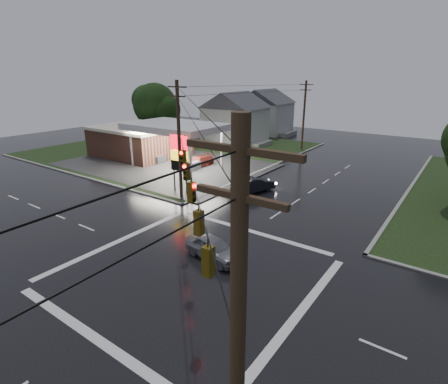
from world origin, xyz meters
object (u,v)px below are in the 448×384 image
Objects in this scene: car_north at (253,185)px; car_pump at (198,162)px; gas_station at (145,139)px; house_far at (265,111)px; utility_pole_se at (237,376)px; house_near at (235,117)px; utility_pole_nw at (179,140)px; pylon_sign at (179,155)px; utility_pole_n at (304,114)px; tree_nw_behind at (156,105)px; car_crossing at (214,248)px.

car_pump is at bearing -2.22° from car_north.
house_far is at bearing 82.50° from gas_station.
car_north is at bearing -17.37° from car_pump.
utility_pole_se is at bearing -44.58° from car_pump.
house_near reaches higher than car_pump.
pylon_sign is at bearing 135.00° from utility_pole_nw.
utility_pole_se reaches higher than gas_station.
utility_pole_nw is 28.90m from house_near.
house_far is (-11.45, 37.50, 0.39)m from pylon_sign.
utility_pole_nw is at bearing -90.00° from utility_pole_n.
house_far is (-1.00, 12.00, 0.00)m from house_near.
utility_pole_nw is at bearing -72.08° from house_far.
utility_pole_nw is 1.00× the size of utility_pole_se.
car_pump is (-10.94, 4.38, -0.08)m from car_north.
car_north is (20.91, -4.55, -1.77)m from gas_station.
pylon_sign reaches higher than car_north.
tree_nw_behind is 2.07× the size of car_pump.
utility_pole_nw is at bearing 61.92° from car_crossing.
utility_pole_se is 1.10× the size of tree_nw_behind.
house_near is at bearing -170.09° from utility_pole_n.
utility_pole_n reaches higher than house_far.
utility_pole_se is 1.00× the size of house_near.
utility_pole_se is 58.64m from tree_nw_behind.
utility_pole_n is at bearing 9.91° from house_near.
house_far is at bearing 94.76° from house_near.
pylon_sign is 1.24× the size of car_pump.
gas_station is 28.61m from house_far.
pylon_sign is 8.06m from car_north.
utility_pole_nw is 2.28× the size of car_pump.
house_far is 29.39m from car_pump.
car_crossing is at bearing -34.43° from gas_station.
pylon_sign is 0.55× the size of utility_pole_se.
utility_pole_n reaches higher than car_pump.
utility_pole_nw is (1.00, -1.00, 1.71)m from pylon_sign.
gas_station is 6.12× the size of car_crossing.
utility_pole_nw reaches higher than utility_pole_n.
utility_pole_se is at bearing -68.20° from utility_pole_n.
pylon_sign is at bearing -31.22° from gas_station.
house_far is 51.09m from car_crossing.
car_north is 0.98× the size of car_pump.
utility_pole_n is (-19.00, 47.50, -0.25)m from utility_pole_se.
house_far is (-12.45, 38.50, -1.32)m from utility_pole_nw.
house_near is 26.65m from car_north.
utility_pole_n is 1.05× the size of tree_nw_behind.
car_north reaches higher than car_pump.
car_north is at bearing 120.06° from utility_pole_se.
tree_nw_behind is (-24.34, 20.49, 0.46)m from utility_pole_nw.
utility_pole_nw reaches higher than pylon_sign.
car_pump is at bearing 51.88° from car_crossing.
gas_station is 45.83m from utility_pole_se.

